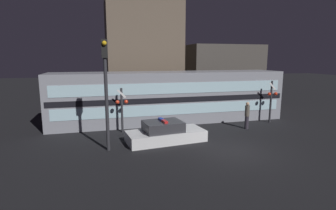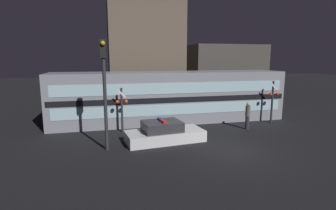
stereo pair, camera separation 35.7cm
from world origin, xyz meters
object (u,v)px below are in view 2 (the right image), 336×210
train (170,97)px  pedestrian (248,115)px  police_car (164,133)px  traffic_light_corner (104,84)px  crossing_signal_near (273,99)px

train → pedestrian: bearing=-38.3°
police_car → pedestrian: bearing=5.4°
train → traffic_light_corner: 7.50m
pedestrian → traffic_light_corner: size_ratio=0.33×
police_car → crossing_signal_near: 9.12m
crossing_signal_near → traffic_light_corner: (-11.94, -3.11, 1.71)m
police_car → pedestrian: (6.06, 1.28, 0.47)m
train → traffic_light_corner: size_ratio=3.06×
train → crossing_signal_near: (7.14, -2.43, -0.10)m
pedestrian → crossing_signal_near: 2.99m
pedestrian → crossing_signal_near: (2.65, 1.12, 0.82)m
crossing_signal_near → traffic_light_corner: size_ratio=0.55×
train → crossing_signal_near: train is taller
pedestrian → train: bearing=141.7°
crossing_signal_near → traffic_light_corner: 12.45m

